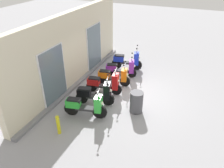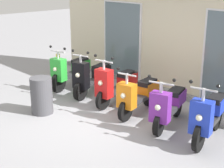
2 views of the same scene
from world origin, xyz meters
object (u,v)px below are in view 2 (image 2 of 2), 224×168
(scooter_purple, at_px, (169,105))
(scooter_orange, at_px, (138,94))
(curb_bollard, at_px, (58,65))
(scooter_red, at_px, (116,84))
(scooter_black, at_px, (91,77))
(scooter_green, at_px, (70,70))
(scooter_blue, at_px, (209,115))
(trash_bin, at_px, (42,95))

(scooter_purple, bearing_deg, scooter_orange, 177.77)
(scooter_purple, height_order, curb_bollard, scooter_purple)
(scooter_red, bearing_deg, curb_bollard, 173.06)
(curb_bollard, bearing_deg, scooter_black, -10.47)
(scooter_red, distance_m, scooter_orange, 0.81)
(scooter_green, distance_m, scooter_red, 1.76)
(scooter_black, height_order, scooter_blue, scooter_blue)
(scooter_green, height_order, scooter_orange, scooter_green)
(scooter_purple, relative_size, curb_bollard, 2.17)
(scooter_green, bearing_deg, scooter_red, 1.49)
(scooter_red, bearing_deg, scooter_black, -178.76)
(scooter_black, distance_m, curb_bollard, 2.06)
(scooter_green, relative_size, scooter_black, 1.04)
(scooter_purple, bearing_deg, scooter_green, 178.84)
(trash_bin, bearing_deg, curb_bollard, 137.47)
(scooter_black, height_order, trash_bin, scooter_black)
(curb_bollard, bearing_deg, scooter_green, -19.11)
(scooter_black, bearing_deg, scooter_red, 1.24)
(scooter_red, height_order, scooter_blue, scooter_red)
(curb_bollard, bearing_deg, scooter_blue, -4.71)
(scooter_orange, distance_m, scooter_purple, 0.88)
(scooter_black, relative_size, scooter_purple, 1.02)
(trash_bin, xyz_separation_m, curb_bollard, (-2.18, 2.00, -0.07))
(trash_bin, bearing_deg, scooter_purple, 32.37)
(scooter_green, bearing_deg, scooter_purple, -1.16)
(scooter_purple, xyz_separation_m, scooter_blue, (0.93, 0.01, 0.05))
(scooter_red, bearing_deg, scooter_purple, -3.91)
(scooter_purple, height_order, scooter_blue, scooter_blue)
(scooter_blue, height_order, trash_bin, scooter_blue)
(scooter_blue, bearing_deg, scooter_orange, 179.38)
(scooter_green, relative_size, scooter_red, 1.01)
(scooter_orange, relative_size, curb_bollard, 2.20)
(scooter_red, height_order, trash_bin, scooter_red)
(scooter_black, distance_m, scooter_orange, 1.70)
(scooter_red, relative_size, curb_bollard, 2.25)
(scooter_orange, height_order, curb_bollard, scooter_orange)
(scooter_red, distance_m, curb_bollard, 2.93)
(scooter_orange, xyz_separation_m, curb_bollard, (-3.71, 0.43, -0.11))
(scooter_black, distance_m, trash_bin, 1.63)
(scooter_red, height_order, scooter_purple, scooter_red)
(trash_bin, distance_m, curb_bollard, 2.96)
(scooter_black, xyz_separation_m, scooter_red, (0.89, 0.02, 0.01))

